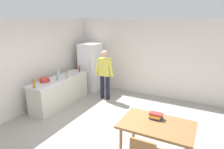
# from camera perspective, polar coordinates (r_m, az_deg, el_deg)

# --- Properties ---
(ground_plane) EXTENTS (14.00, 14.00, 0.00)m
(ground_plane) POSITION_cam_1_polar(r_m,az_deg,el_deg) (5.07, -2.85, -16.28)
(ground_plane) COLOR #9E998E
(wall_back) EXTENTS (6.40, 0.12, 2.70)m
(wall_back) POSITION_cam_1_polar(r_m,az_deg,el_deg) (7.16, 9.11, 4.95)
(wall_back) COLOR silver
(wall_back) RESTS_ON ground_plane
(wall_left) EXTENTS (0.12, 5.60, 2.70)m
(wall_left) POSITION_cam_1_polar(r_m,az_deg,el_deg) (6.30, -23.02, 2.33)
(wall_left) COLOR silver
(wall_left) RESTS_ON ground_plane
(kitchen_counter) EXTENTS (0.64, 2.20, 0.90)m
(kitchen_counter) POSITION_cam_1_polar(r_m,az_deg,el_deg) (6.53, -14.73, -4.69)
(kitchen_counter) COLOR beige
(kitchen_counter) RESTS_ON ground_plane
(refrigerator) EXTENTS (0.70, 0.67, 1.80)m
(refrigerator) POSITION_cam_1_polar(r_m,az_deg,el_deg) (7.54, -6.35, 2.11)
(refrigerator) COLOR white
(refrigerator) RESTS_ON ground_plane
(person) EXTENTS (0.70, 0.22, 1.70)m
(person) POSITION_cam_1_polar(r_m,az_deg,el_deg) (6.59, -2.11, 0.84)
(person) COLOR #1E1E2D
(person) RESTS_ON ground_plane
(dining_table) EXTENTS (1.40, 0.90, 0.75)m
(dining_table) POSITION_cam_1_polar(r_m,az_deg,el_deg) (4.03, 12.84, -14.74)
(dining_table) COLOR olive
(dining_table) RESTS_ON ground_plane
(cooking_pot) EXTENTS (0.40, 0.28, 0.12)m
(cooking_pot) POSITION_cam_1_polar(r_m,az_deg,el_deg) (6.10, -18.98, -1.49)
(cooking_pot) COLOR red
(cooking_pot) RESTS_ON kitchen_counter
(utensil_jar) EXTENTS (0.11, 0.11, 0.32)m
(utensil_jar) POSITION_cam_1_polar(r_m,az_deg,el_deg) (6.29, -12.93, -0.29)
(utensil_jar) COLOR tan
(utensil_jar) RESTS_ON kitchen_counter
(bottle_sauce_red) EXTENTS (0.06, 0.06, 0.24)m
(bottle_sauce_red) POSITION_cam_1_polar(r_m,az_deg,el_deg) (6.95, -9.47, 1.60)
(bottle_sauce_red) COLOR #B22319
(bottle_sauce_red) RESTS_ON kitchen_counter
(bottle_vinegar_tall) EXTENTS (0.06, 0.06, 0.32)m
(bottle_vinegar_tall) POSITION_cam_1_polar(r_m,az_deg,el_deg) (6.11, -15.60, -0.43)
(bottle_vinegar_tall) COLOR gray
(bottle_vinegar_tall) RESTS_ON kitchen_counter
(bottle_water_clear) EXTENTS (0.07, 0.07, 0.30)m
(bottle_water_clear) POSITION_cam_1_polar(r_m,az_deg,el_deg) (6.55, -15.13, 0.62)
(bottle_water_clear) COLOR silver
(bottle_water_clear) RESTS_ON kitchen_counter
(bottle_oil_amber) EXTENTS (0.06, 0.06, 0.28)m
(bottle_oil_amber) POSITION_cam_1_polar(r_m,az_deg,el_deg) (5.65, -21.69, -2.54)
(bottle_oil_amber) COLOR #996619
(bottle_oil_amber) RESTS_ON kitchen_counter
(book_stack) EXTENTS (0.27, 0.18, 0.13)m
(book_stack) POSITION_cam_1_polar(r_m,az_deg,el_deg) (4.14, 12.59, -11.63)
(book_stack) COLOR #284C8E
(book_stack) RESTS_ON dining_table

